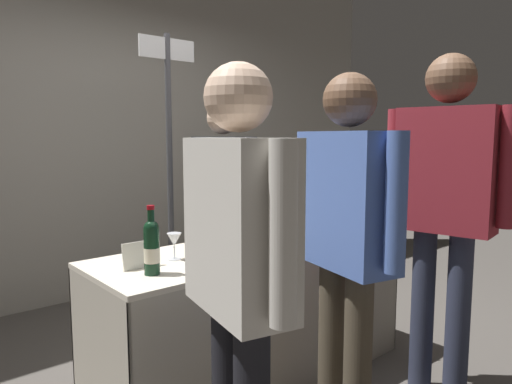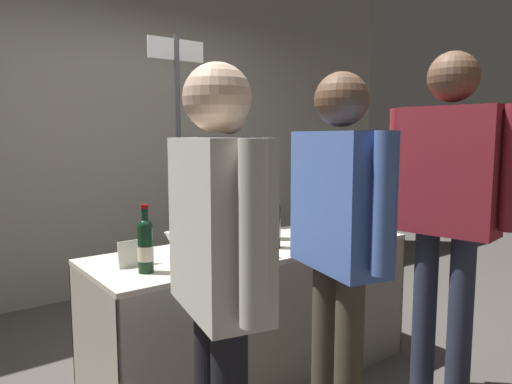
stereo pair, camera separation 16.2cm
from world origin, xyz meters
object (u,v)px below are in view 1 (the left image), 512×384
(display_bottle_0, at_px, (322,206))
(flower_vase, at_px, (268,218))
(vendor_presenter, at_px, (223,196))
(featured_wine_bottle, at_px, (300,218))
(booth_signpost, at_px, (169,154))
(tasting_table, at_px, (256,288))
(wine_glass_near_vendor, at_px, (174,240))
(taster_foreground_right, at_px, (347,227))

(display_bottle_0, relative_size, flower_vase, 0.82)
(flower_vase, distance_m, vendor_presenter, 0.60)
(featured_wine_bottle, height_order, booth_signpost, booth_signpost)
(tasting_table, height_order, flower_vase, flower_vase)
(tasting_table, distance_m, vendor_presenter, 0.85)
(tasting_table, height_order, display_bottle_0, display_bottle_0)
(vendor_presenter, bearing_deg, booth_signpost, -169.15)
(featured_wine_bottle, bearing_deg, wine_glass_near_vendor, 173.56)
(tasting_table, xyz_separation_m, display_bottle_0, (0.67, 0.10, 0.39))
(flower_vase, xyz_separation_m, booth_signpost, (-0.06, 1.00, 0.35))
(booth_signpost, bearing_deg, featured_wine_bottle, -80.52)
(flower_vase, xyz_separation_m, taster_foreground_right, (-0.26, -0.79, 0.09))
(featured_wine_bottle, height_order, flower_vase, flower_vase)
(featured_wine_bottle, relative_size, booth_signpost, 0.15)
(vendor_presenter, xyz_separation_m, booth_signpost, (-0.18, 0.42, 0.29))
(display_bottle_0, xyz_separation_m, vendor_presenter, (-0.39, 0.57, 0.05))
(vendor_presenter, xyz_separation_m, taster_foreground_right, (-0.37, -1.37, 0.03))
(flower_vase, xyz_separation_m, vendor_presenter, (0.11, 0.58, 0.06))
(flower_vase, relative_size, booth_signpost, 0.19)
(featured_wine_bottle, relative_size, flower_vase, 0.76)
(featured_wine_bottle, relative_size, wine_glass_near_vendor, 2.35)
(flower_vase, bearing_deg, taster_foreground_right, -108.04)
(wine_glass_near_vendor, bearing_deg, taster_foreground_right, -60.85)
(wine_glass_near_vendor, bearing_deg, vendor_presenter, 39.24)
(vendor_presenter, height_order, taster_foreground_right, taster_foreground_right)
(featured_wine_bottle, bearing_deg, tasting_table, 170.26)
(featured_wine_bottle, xyz_separation_m, vendor_presenter, (-0.02, 0.72, 0.06))
(vendor_presenter, bearing_deg, tasting_table, -34.43)
(wine_glass_near_vendor, distance_m, vendor_presenter, 1.01)
(display_bottle_0, xyz_separation_m, taster_foreground_right, (-0.76, -0.80, 0.08))
(taster_foreground_right, bearing_deg, display_bottle_0, -29.73)
(display_bottle_0, bearing_deg, featured_wine_bottle, -157.41)
(display_bottle_0, distance_m, vendor_presenter, 0.69)
(taster_foreground_right, bearing_deg, featured_wine_bottle, -17.05)
(tasting_table, height_order, featured_wine_bottle, featured_wine_bottle)
(tasting_table, distance_m, wine_glass_near_vendor, 0.60)
(display_bottle_0, height_order, taster_foreground_right, taster_foreground_right)
(wine_glass_near_vendor, bearing_deg, display_bottle_0, 3.23)
(vendor_presenter, bearing_deg, wine_glass_near_vendor, -62.62)
(featured_wine_bottle, height_order, vendor_presenter, vendor_presenter)
(taster_foreground_right, bearing_deg, flower_vase, -4.41)
(flower_vase, bearing_deg, tasting_table, -151.56)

